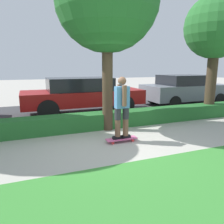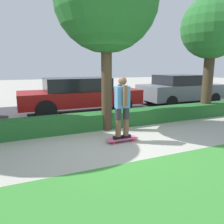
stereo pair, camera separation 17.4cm
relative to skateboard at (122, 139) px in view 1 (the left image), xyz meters
The scene contains 9 objects.
ground_plane 0.25m from the skateboard, 131.14° to the right, with size 60.00×60.00×0.00m, color #ADA89E.
street_asphalt 4.02m from the skateboard, 92.26° to the left, with size 18.49×5.00×0.01m.
hedge_row 1.44m from the skateboard, 96.38° to the left, with size 18.49×0.60×0.48m.
skateboard is the anchor object (origin of this frame).
skater_person 0.84m from the skateboard, 26.57° to the left, with size 0.48×0.40×1.55m.
tree_mid 3.76m from the skateboard, 87.00° to the left, with size 2.87×2.87×5.11m.
tree_far 5.51m from the skateboard, 18.73° to the left, with size 2.24×2.24×4.39m.
parked_car_middle 3.84m from the skateboard, 90.79° to the left, with size 4.77×1.84×1.44m.
parked_car_rear 6.57m from the skateboard, 37.22° to the left, with size 4.23×2.01×1.47m.
Camera 1 is at (-2.00, -4.63, 1.87)m, focal length 35.00 mm.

